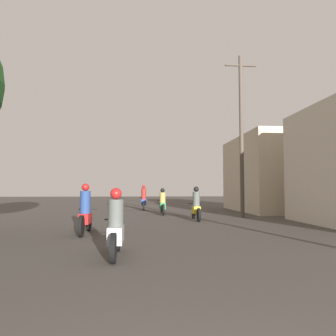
{
  "coord_description": "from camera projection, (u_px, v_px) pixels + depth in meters",
  "views": [
    {
      "loc": [
        -0.29,
        -1.01,
        1.42
      ],
      "look_at": [
        1.18,
        16.93,
        2.57
      ],
      "focal_mm": 35.0,
      "sensor_mm": 36.0,
      "label": 1
    }
  ],
  "objects": [
    {
      "name": "motorcycle_red",
      "position": [
        85.0,
        214.0,
        10.35
      ],
      "size": [
        0.6,
        2.07,
        1.59
      ],
      "rotation": [
        0.0,
        0.0,
        -0.14
      ],
      "color": "black",
      "rests_on": "ground_plane"
    },
    {
      "name": "motorcycle_green",
      "position": [
        163.0,
        204.0,
        18.2
      ],
      "size": [
        0.6,
        2.03,
        1.46
      ],
      "rotation": [
        0.0,
        0.0,
        0.14
      ],
      "color": "black",
      "rests_on": "ground_plane"
    },
    {
      "name": "motorcycle_silver",
      "position": [
        116.0,
        229.0,
        6.86
      ],
      "size": [
        0.6,
        1.83,
        1.44
      ],
      "rotation": [
        0.0,
        0.0,
        0.13
      ],
      "color": "black",
      "rests_on": "ground_plane"
    },
    {
      "name": "building_right_far",
      "position": [
        271.0,
        174.0,
        21.11
      ],
      "size": [
        4.33,
        7.57,
        4.75
      ],
      "color": "beige",
      "rests_on": "ground_plane"
    },
    {
      "name": "motorcycle_blue",
      "position": [
        144.0,
        200.0,
        21.97
      ],
      "size": [
        0.6,
        1.92,
        1.68
      ],
      "rotation": [
        0.0,
        0.0,
        -0.13
      ],
      "color": "black",
      "rests_on": "ground_plane"
    },
    {
      "name": "motorcycle_black",
      "position": [
        118.0,
        199.0,
        25.92
      ],
      "size": [
        0.6,
        1.89,
        1.46
      ],
      "rotation": [
        0.0,
        0.0,
        -0.11
      ],
      "color": "black",
      "rests_on": "ground_plane"
    },
    {
      "name": "utility_pole_far",
      "position": [
        241.0,
        132.0,
        16.5
      ],
      "size": [
        1.6,
        0.2,
        8.21
      ],
      "color": "#4C4238",
      "rests_on": "ground_plane"
    },
    {
      "name": "motorcycle_yellow",
      "position": [
        196.0,
        206.0,
        14.86
      ],
      "size": [
        0.6,
        1.99,
        1.52
      ],
      "rotation": [
        0.0,
        0.0,
        0.09
      ],
      "color": "black",
      "rests_on": "ground_plane"
    }
  ]
}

